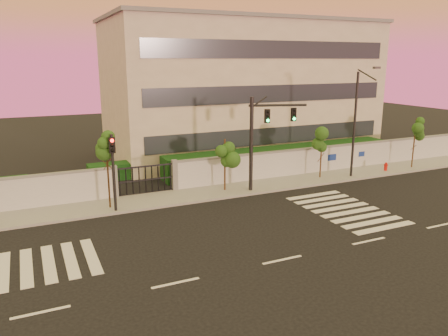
{
  "coord_description": "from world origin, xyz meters",
  "views": [
    {
      "loc": [
        -9.85,
        -15.18,
        8.67
      ],
      "look_at": [
        -0.1,
        6.0,
        2.89
      ],
      "focal_mm": 35.0,
      "sensor_mm": 36.0,
      "label": 1
    }
  ],
  "objects": [
    {
      "name": "street_tree_c",
      "position": [
        -5.68,
        10.1,
        3.46
      ],
      "size": [
        1.33,
        1.06,
        4.7
      ],
      "color": "#382314",
      "rests_on": "ground"
    },
    {
      "name": "institutional_building",
      "position": [
        9.0,
        21.99,
        6.16
      ],
      "size": [
        24.4,
        12.4,
        12.25
      ],
      "color": "#B8AF9B",
      "rests_on": "ground"
    },
    {
      "name": "perimeter_wall",
      "position": [
        0.1,
        12.0,
        1.07
      ],
      "size": [
        60.0,
        0.36,
        2.2
      ],
      "color": "#B1B3B8",
      "rests_on": "ground"
    },
    {
      "name": "hedge_row",
      "position": [
        1.17,
        14.74,
        0.82
      ],
      "size": [
        41.0,
        4.25,
        1.8
      ],
      "color": "black",
      "rests_on": "ground"
    },
    {
      "name": "ground",
      "position": [
        0.0,
        0.0,
        0.0
      ],
      "size": [
        120.0,
        120.0,
        0.0
      ],
      "primitive_type": "plane",
      "color": "black",
      "rests_on": "ground"
    },
    {
      "name": "road_markings",
      "position": [
        -1.58,
        3.76,
        0.01
      ],
      "size": [
        57.0,
        7.62,
        0.02
      ],
      "color": "silver",
      "rests_on": "ground"
    },
    {
      "name": "traffic_signal_secondary",
      "position": [
        -5.51,
        9.34,
        2.95
      ],
      "size": [
        0.36,
        0.35,
        4.65
      ],
      "rotation": [
        0.0,
        0.0,
        0.2
      ],
      "color": "black",
      "rests_on": "ground"
    },
    {
      "name": "sidewalk",
      "position": [
        0.0,
        10.5,
        0.07
      ],
      "size": [
        60.0,
        3.0,
        0.15
      ],
      "primitive_type": "cube",
      "color": "gray",
      "rests_on": "ground"
    },
    {
      "name": "street_tree_e",
      "position": [
        9.89,
        10.49,
        2.9
      ],
      "size": [
        1.37,
        1.09,
        3.93
      ],
      "color": "#382314",
      "rests_on": "ground"
    },
    {
      "name": "streetlight_east",
      "position": [
        12.22,
        9.61,
        4.46
      ],
      "size": [
        0.49,
        1.98,
        8.25
      ],
      "color": "black",
      "rests_on": "ground"
    },
    {
      "name": "fire_hydrant",
      "position": [
        15.85,
        9.95,
        0.41
      ],
      "size": [
        0.31,
        0.3,
        0.82
      ],
      "rotation": [
        0.0,
        0.0,
        0.1
      ],
      "color": "#B6120C",
      "rests_on": "ground"
    },
    {
      "name": "traffic_signal_main",
      "position": [
        4.4,
        9.72,
        4.03
      ],
      "size": [
        3.97,
        1.34,
        6.38
      ],
      "rotation": [
        0.0,
        0.0,
        -0.31
      ],
      "color": "black",
      "rests_on": "ground"
    },
    {
      "name": "street_tree_f",
      "position": [
        18.65,
        9.93,
        3.05
      ],
      "size": [
        1.3,
        1.03,
        4.15
      ],
      "color": "#382314",
      "rests_on": "ground"
    },
    {
      "name": "street_tree_d",
      "position": [
        2.04,
        10.5,
        2.68
      ],
      "size": [
        1.41,
        1.12,
        3.63
      ],
      "color": "#382314",
      "rests_on": "ground"
    }
  ]
}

